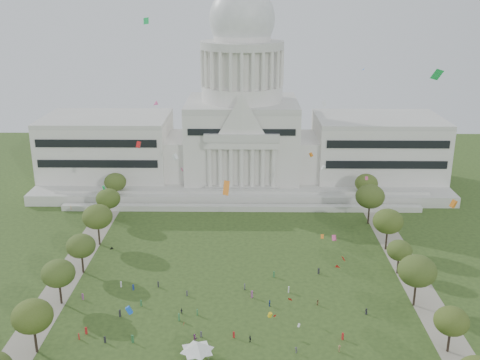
# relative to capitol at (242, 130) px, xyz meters

# --- Properties ---
(ground) EXTENTS (400.00, 400.00, 0.00)m
(ground) POSITION_rel_capitol_xyz_m (0.00, -113.59, -22.30)
(ground) COLOR #2E441B
(ground) RESTS_ON ground
(capitol) EXTENTS (160.00, 64.50, 91.30)m
(capitol) POSITION_rel_capitol_xyz_m (0.00, 0.00, 0.00)
(capitol) COLOR beige
(capitol) RESTS_ON ground
(path_left) EXTENTS (8.00, 160.00, 0.04)m
(path_left) POSITION_rel_capitol_xyz_m (-48.00, -83.59, -22.28)
(path_left) COLOR gray
(path_left) RESTS_ON ground
(path_right) EXTENTS (8.00, 160.00, 0.04)m
(path_right) POSITION_rel_capitol_xyz_m (48.00, -83.59, -22.28)
(path_right) COLOR gray
(path_right) RESTS_ON ground
(row_tree_l_1) EXTENTS (8.86, 8.86, 12.59)m
(row_tree_l_1) POSITION_rel_capitol_xyz_m (-44.07, -116.55, -13.34)
(row_tree_l_1) COLOR black
(row_tree_l_1) RESTS_ON ground
(row_tree_r_1) EXTENTS (7.58, 7.58, 10.78)m
(row_tree_r_1) POSITION_rel_capitol_xyz_m (46.22, -115.34, -14.64)
(row_tree_r_1) COLOR black
(row_tree_r_1) RESTS_ON ground
(row_tree_l_2) EXTENTS (8.42, 8.42, 11.97)m
(row_tree_l_2) POSITION_rel_capitol_xyz_m (-45.04, -96.29, -13.79)
(row_tree_l_2) COLOR black
(row_tree_l_2) RESTS_ON ground
(row_tree_r_2) EXTENTS (9.55, 9.55, 13.58)m
(row_tree_r_2) POSITION_rel_capitol_xyz_m (44.17, -96.15, -12.64)
(row_tree_r_2) COLOR black
(row_tree_r_2) RESTS_ON ground
(row_tree_l_3) EXTENTS (8.12, 8.12, 11.55)m
(row_tree_l_3) POSITION_rel_capitol_xyz_m (-44.09, -79.67, -14.09)
(row_tree_l_3) COLOR black
(row_tree_l_3) RESTS_ON ground
(row_tree_r_3) EXTENTS (7.01, 7.01, 9.98)m
(row_tree_r_3) POSITION_rel_capitol_xyz_m (44.40, -79.10, -15.21)
(row_tree_r_3) COLOR black
(row_tree_r_3) RESTS_ON ground
(row_tree_l_4) EXTENTS (9.29, 9.29, 13.21)m
(row_tree_l_4) POSITION_rel_capitol_xyz_m (-44.08, -61.17, -12.90)
(row_tree_l_4) COLOR black
(row_tree_l_4) RESTS_ON ground
(row_tree_r_4) EXTENTS (9.19, 9.19, 13.06)m
(row_tree_r_4) POSITION_rel_capitol_xyz_m (44.76, -63.55, -13.01)
(row_tree_r_4) COLOR black
(row_tree_r_4) RESTS_ON ground
(row_tree_l_5) EXTENTS (8.33, 8.33, 11.85)m
(row_tree_l_5) POSITION_rel_capitol_xyz_m (-45.22, -42.58, -13.88)
(row_tree_l_5) COLOR black
(row_tree_l_5) RESTS_ON ground
(row_tree_r_5) EXTENTS (9.82, 9.82, 13.96)m
(row_tree_r_5) POSITION_rel_capitol_xyz_m (43.49, -43.40, -12.37)
(row_tree_r_5) COLOR black
(row_tree_r_5) RESTS_ON ground
(row_tree_l_6) EXTENTS (8.19, 8.19, 11.64)m
(row_tree_l_6) POSITION_rel_capitol_xyz_m (-46.87, -24.45, -14.02)
(row_tree_l_6) COLOR black
(row_tree_l_6) RESTS_ON ground
(row_tree_r_6) EXTENTS (8.42, 8.42, 11.97)m
(row_tree_r_6) POSITION_rel_capitol_xyz_m (45.96, -25.46, -13.79)
(row_tree_r_6) COLOR black
(row_tree_r_6) RESTS_ON ground
(event_tent) EXTENTS (9.58, 9.58, 4.26)m
(event_tent) POSITION_rel_capitol_xyz_m (-8.57, -118.91, -18.99)
(event_tent) COLOR #4C4C4C
(event_tent) RESTS_ON ground
(person_0) EXTENTS (0.95, 0.93, 1.65)m
(person_0) POSITION_rel_capitol_xyz_m (31.34, -100.54, -21.47)
(person_0) COLOR #26262B
(person_0) RESTS_ON ground
(person_2) EXTENTS (0.88, 0.88, 1.59)m
(person_2) POSITION_rel_capitol_xyz_m (19.99, -96.48, -21.50)
(person_2) COLOR olive
(person_2) RESTS_ON ground
(person_3) EXTENTS (0.95, 1.08, 1.50)m
(person_3) POSITION_rel_capitol_xyz_m (12.81, -116.31, -21.55)
(person_3) COLOR #4C4C51
(person_3) RESTS_ON ground
(person_4) EXTENTS (0.89, 1.12, 1.69)m
(person_4) POSITION_rel_capitol_xyz_m (2.78, -112.32, -21.45)
(person_4) COLOR #26262B
(person_4) RESTS_ON ground
(person_5) EXTENTS (1.58, 1.82, 1.88)m
(person_5) POSITION_rel_capitol_xyz_m (-9.73, -112.18, -21.35)
(person_5) COLOR #994C8C
(person_5) RESTS_ON ground
(person_8) EXTENTS (0.83, 0.67, 1.48)m
(person_8) POSITION_rel_capitol_xyz_m (-14.00, -100.76, -21.55)
(person_8) COLOR #26262B
(person_8) RESTS_ON ground
(person_9) EXTENTS (0.98, 1.21, 1.66)m
(person_9) POSITION_rel_capitol_xyz_m (22.40, -115.78, -21.46)
(person_9) COLOR olive
(person_9) RESTS_ON ground
(person_10) EXTENTS (0.89, 1.16, 1.75)m
(person_10) POSITION_rel_capitol_xyz_m (7.79, -97.01, -21.42)
(person_10) COLOR navy
(person_10) RESTS_ON ground
(distant_crowd) EXTENTS (64.46, 38.20, 1.92)m
(distant_crowd) POSITION_rel_capitol_xyz_m (-12.42, -99.10, -21.44)
(distant_crowd) COLOR #B21E1E
(distant_crowd) RESTS_ON ground
(kite_swarm) EXTENTS (92.09, 101.37, 66.06)m
(kite_swarm) POSITION_rel_capitol_xyz_m (0.56, -106.16, 6.50)
(kite_swarm) COLOR #E54C8C
(kite_swarm) RESTS_ON ground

